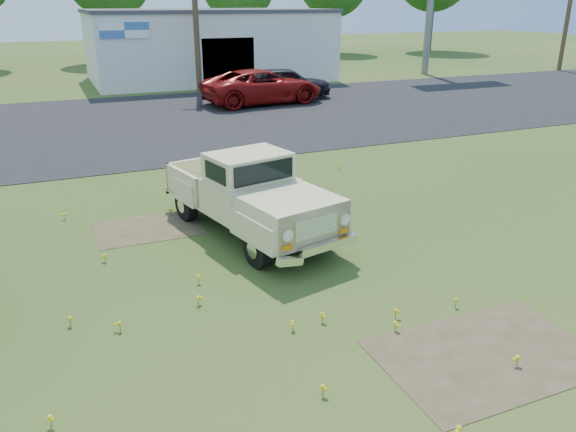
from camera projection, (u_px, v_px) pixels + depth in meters
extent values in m
plane|color=#2C4E19|center=(299.00, 281.00, 9.79)|extent=(140.00, 140.00, 0.00)
cube|color=black|center=(148.00, 122.00, 22.67)|extent=(90.00, 14.00, 0.02)
cube|color=#443B24|center=(487.00, 355.00, 7.76)|extent=(3.00, 2.00, 0.01)
cube|color=#443B24|center=(148.00, 229.00, 12.06)|extent=(2.20, 1.60, 0.01)
cube|color=silver|center=(209.00, 46.00, 34.46)|extent=(14.00, 8.00, 4.00)
cube|color=#3F3F44|center=(207.00, 11.00, 33.73)|extent=(14.20, 8.20, 0.20)
cube|color=black|center=(228.00, 58.00, 31.21)|extent=(3.00, 0.10, 2.20)
cube|color=white|center=(124.00, 30.00, 28.54)|extent=(2.50, 0.08, 0.80)
cylinder|color=slate|center=(430.00, 11.00, 36.29)|extent=(0.44, 0.44, 8.00)
cylinder|color=#472D21|center=(195.00, 3.00, 28.54)|extent=(0.30, 0.30, 9.00)
cylinder|color=#472D21|center=(570.00, 3.00, 38.06)|extent=(0.30, 0.30, 9.00)
cylinder|color=#3C291B|center=(114.00, 37.00, 44.63)|extent=(0.56, 0.56, 3.78)
cylinder|color=#3C291B|center=(240.00, 38.00, 47.07)|extent=(0.56, 0.56, 3.42)
cylinder|color=#3C291B|center=(332.00, 33.00, 52.85)|extent=(0.56, 0.56, 3.60)
cylinder|color=#3C291B|center=(430.00, 29.00, 55.12)|extent=(0.56, 0.56, 4.14)
imported|color=maroon|center=(263.00, 87.00, 26.51)|extent=(5.93, 3.12, 1.59)
imported|color=black|center=(285.00, 83.00, 27.99)|extent=(4.71, 2.42, 1.53)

